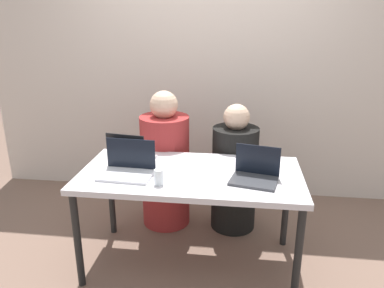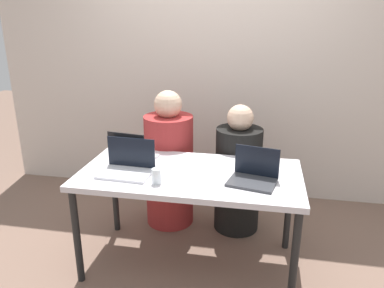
# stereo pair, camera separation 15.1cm
# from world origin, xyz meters

# --- Properties ---
(ground_plane) EXTENTS (12.00, 12.00, 0.00)m
(ground_plane) POSITION_xyz_m (0.00, 0.00, 0.00)
(ground_plane) COLOR #755B4C
(back_wall) EXTENTS (4.50, 0.10, 2.64)m
(back_wall) POSITION_xyz_m (0.00, 1.33, 1.32)
(back_wall) COLOR beige
(back_wall) RESTS_ON ground
(desk) EXTENTS (1.53, 0.78, 0.74)m
(desk) POSITION_xyz_m (0.00, 0.00, 0.68)
(desk) COLOR silver
(desk) RESTS_ON ground
(person_on_left) EXTENTS (0.49, 0.49, 1.20)m
(person_on_left) POSITION_xyz_m (-0.30, 0.58, 0.53)
(person_on_left) COLOR maroon
(person_on_left) RESTS_ON ground
(person_on_right) EXTENTS (0.46, 0.46, 1.10)m
(person_on_right) POSITION_xyz_m (0.30, 0.58, 0.49)
(person_on_right) COLOR black
(person_on_right) RESTS_ON ground
(laptop_back_left) EXTENTS (0.32, 0.31, 0.25)m
(laptop_back_left) POSITION_xyz_m (-0.46, 0.11, 0.80)
(laptop_back_left) COLOR silver
(laptop_back_left) RESTS_ON desk
(laptop_front_right) EXTENTS (0.34, 0.29, 0.22)m
(laptop_front_right) POSITION_xyz_m (0.44, -0.08, 0.79)
(laptop_front_right) COLOR #38393E
(laptop_front_right) RESTS_ON desk
(laptop_front_left) EXTENTS (0.36, 0.28, 0.23)m
(laptop_front_left) POSITION_xyz_m (-0.42, -0.09, 0.79)
(laptop_front_left) COLOR silver
(laptop_front_left) RESTS_ON desk
(water_glass_left) EXTENTS (0.06, 0.06, 0.10)m
(water_glass_left) POSITION_xyz_m (-0.18, -0.22, 0.79)
(water_glass_left) COLOR white
(water_glass_left) RESTS_ON desk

